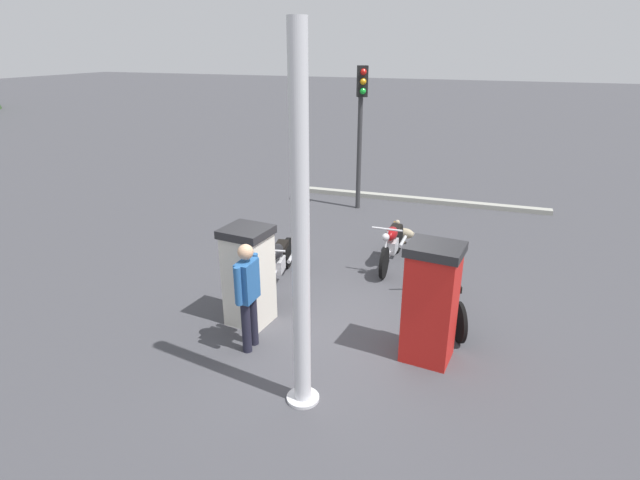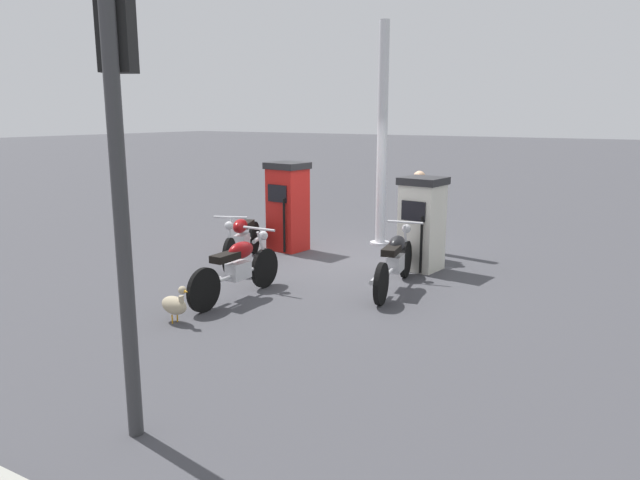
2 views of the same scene
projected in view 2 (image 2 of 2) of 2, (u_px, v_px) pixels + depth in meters
ground_plane at (342, 262)px, 10.52m from camera, size 120.00×120.00×0.00m
fuel_pump_near at (288, 206)px, 11.30m from camera, size 0.71×0.75×1.68m
fuel_pump_far at (422, 223)px, 9.89m from camera, size 0.73×0.72×1.55m
motorcycle_near_pump at (242, 237)px, 10.33m from camera, size 1.96×0.95×0.94m
motorcycle_far_pump at (395, 260)px, 8.81m from camera, size 2.07×0.65×0.93m
motorcycle_extra at (237, 267)px, 8.38m from camera, size 1.93×0.56×0.94m
attendant_person at (418, 209)px, 10.59m from camera, size 0.57×0.21×1.58m
wandering_duck at (175, 304)px, 7.41m from camera, size 0.24×0.50×0.51m
roadside_traffic_light at (119, 129)px, 4.44m from camera, size 0.39×0.31×3.58m
canopy_support_pole at (382, 140)px, 11.58m from camera, size 0.40×0.40×4.29m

